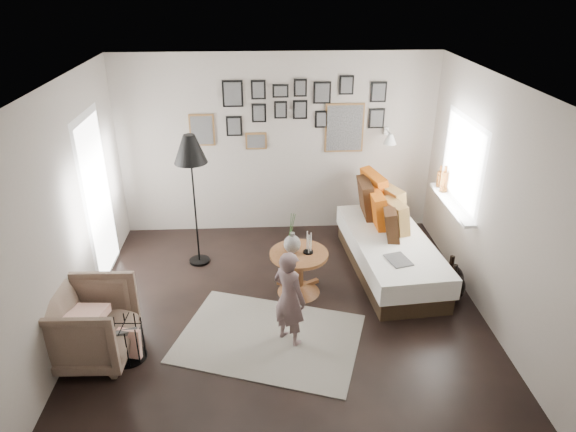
{
  "coord_description": "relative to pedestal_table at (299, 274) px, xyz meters",
  "views": [
    {
      "loc": [
        -0.23,
        -4.62,
        3.58
      ],
      "look_at": [
        0.05,
        0.5,
        1.1
      ],
      "focal_mm": 32.0,
      "sensor_mm": 36.0,
      "label": 1
    }
  ],
  "objects": [
    {
      "name": "ground",
      "position": [
        -0.19,
        -0.63,
        -0.25
      ],
      "size": [
        4.8,
        4.8,
        0.0
      ],
      "primitive_type": "plane",
      "color": "black",
      "rests_on": "ground"
    },
    {
      "name": "wall_back",
      "position": [
        -0.19,
        1.77,
        1.05
      ],
      "size": [
        4.5,
        0.0,
        4.5
      ],
      "primitive_type": "plane",
      "rotation": [
        1.57,
        0.0,
        0.0
      ],
      "color": "#9F968B",
      "rests_on": "ground"
    },
    {
      "name": "wall_front",
      "position": [
        -0.19,
        -3.03,
        1.05
      ],
      "size": [
        4.5,
        0.0,
        4.5
      ],
      "primitive_type": "plane",
      "rotation": [
        -1.57,
        0.0,
        0.0
      ],
      "color": "#9F968B",
      "rests_on": "ground"
    },
    {
      "name": "wall_left",
      "position": [
        -2.44,
        -0.63,
        1.05
      ],
      "size": [
        0.0,
        4.8,
        4.8
      ],
      "primitive_type": "plane",
      "rotation": [
        1.57,
        0.0,
        1.57
      ],
      "color": "#9F968B",
      "rests_on": "ground"
    },
    {
      "name": "wall_right",
      "position": [
        2.06,
        -0.63,
        1.05
      ],
      "size": [
        0.0,
        4.8,
        4.8
      ],
      "primitive_type": "plane",
      "rotation": [
        1.57,
        0.0,
        -1.57
      ],
      "color": "#9F968B",
      "rests_on": "ground"
    },
    {
      "name": "ceiling",
      "position": [
        -0.19,
        -0.63,
        2.35
      ],
      "size": [
        4.8,
        4.8,
        0.0
      ],
      "primitive_type": "plane",
      "rotation": [
        3.14,
        0.0,
        0.0
      ],
      "color": "white",
      "rests_on": "wall_back"
    },
    {
      "name": "door_left",
      "position": [
        -2.42,
        0.57,
        0.8
      ],
      "size": [
        0.0,
        2.14,
        2.14
      ],
      "color": "white",
      "rests_on": "wall_left"
    },
    {
      "name": "window_right",
      "position": [
        1.99,
        0.71,
        0.68
      ],
      "size": [
        0.15,
        1.32,
        1.3
      ],
      "color": "white",
      "rests_on": "wall_right"
    },
    {
      "name": "gallery_wall",
      "position": [
        0.1,
        1.75,
        1.49
      ],
      "size": [
        2.74,
        0.03,
        1.08
      ],
      "color": "brown",
      "rests_on": "wall_back"
    },
    {
      "name": "wall_sconce",
      "position": [
        1.36,
        1.5,
        1.21
      ],
      "size": [
        0.18,
        0.36,
        0.16
      ],
      "color": "white",
      "rests_on": "wall_back"
    },
    {
      "name": "rug",
      "position": [
        -0.38,
        -0.87,
        -0.25
      ],
      "size": [
        2.2,
        1.85,
        0.01
      ],
      "primitive_type": "cube",
      "rotation": [
        0.0,
        0.0,
        -0.32
      ],
      "color": "beige",
      "rests_on": "ground"
    },
    {
      "name": "pedestal_table",
      "position": [
        0.0,
        0.0,
        0.0
      ],
      "size": [
        0.7,
        0.7,
        0.55
      ],
      "rotation": [
        0.0,
        0.0,
        0.28
      ],
      "color": "brown",
      "rests_on": "ground"
    },
    {
      "name": "vase",
      "position": [
        -0.08,
        0.02,
        0.45
      ],
      "size": [
        0.2,
        0.2,
        0.5
      ],
      "color": "black",
      "rests_on": "pedestal_table"
    },
    {
      "name": "candles",
      "position": [
        0.11,
        -0.0,
        0.42
      ],
      "size": [
        0.12,
        0.12,
        0.26
      ],
      "color": "black",
      "rests_on": "pedestal_table"
    },
    {
      "name": "daybed",
      "position": [
        1.21,
        0.52,
        0.09
      ],
      "size": [
        1.11,
        2.26,
        1.06
      ],
      "rotation": [
        0.0,
        0.0,
        0.09
      ],
      "color": "black",
      "rests_on": "ground"
    },
    {
      "name": "magazine_on_daybed",
      "position": [
        1.16,
        -0.14,
        0.24
      ],
      "size": [
        0.31,
        0.37,
        0.02
      ],
      "primitive_type": "cube",
      "rotation": [
        0.0,
        0.0,
        0.26
      ],
      "color": "black",
      "rests_on": "daybed"
    },
    {
      "name": "armchair",
      "position": [
        -2.19,
        -1.03,
        0.14
      ],
      "size": [
        0.89,
        0.86,
        0.78
      ],
      "primitive_type": "imported",
      "rotation": [
        0.0,
        0.0,
        1.54
      ],
      "color": "brown",
      "rests_on": "ground"
    },
    {
      "name": "armchair_cushion",
      "position": [
        -2.19,
        -0.98,
        0.23
      ],
      "size": [
        0.38,
        0.39,
        0.16
      ],
      "primitive_type": "cube",
      "rotation": [
        -0.21,
        0.0,
        -0.07
      ],
      "color": "white",
      "rests_on": "armchair"
    },
    {
      "name": "floor_lamp",
      "position": [
        -1.29,
        0.79,
        1.28
      ],
      "size": [
        0.41,
        0.41,
        1.78
      ],
      "rotation": [
        0.0,
        0.0,
        -0.08
      ],
      "color": "black",
      "rests_on": "ground"
    },
    {
      "name": "magazine_basket",
      "position": [
        -1.81,
        -1.08,
        -0.04
      ],
      "size": [
        0.36,
        0.36,
        0.42
      ],
      "rotation": [
        0.0,
        0.0,
        -0.06
      ],
      "color": "black",
      "rests_on": "ground"
    },
    {
      "name": "demijohn_large",
      "position": [
        1.81,
        -0.13,
        -0.05
      ],
      "size": [
        0.35,
        0.35,
        0.52
      ],
      "color": "black",
      "rests_on": "ground"
    },
    {
      "name": "demijohn_small",
      "position": [
        1.81,
        -0.25,
        -0.08
      ],
      "size": [
        0.3,
        0.3,
        0.47
      ],
      "color": "black",
      "rests_on": "ground"
    },
    {
      "name": "child",
      "position": [
        -0.17,
        -0.9,
        0.29
      ],
      "size": [
        0.46,
        0.46,
        1.08
      ],
      "primitive_type": "imported",
      "rotation": [
        0.0,
        0.0,
        2.38
      ],
      "color": "#6A5354",
      "rests_on": "ground"
    }
  ]
}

